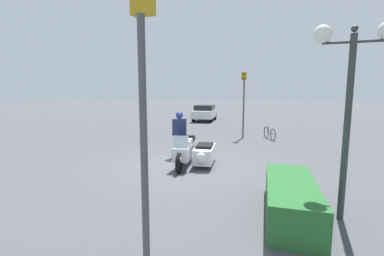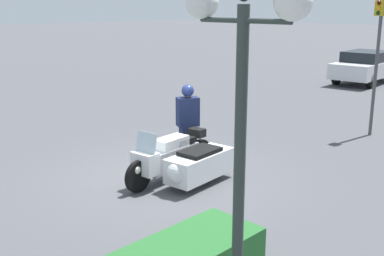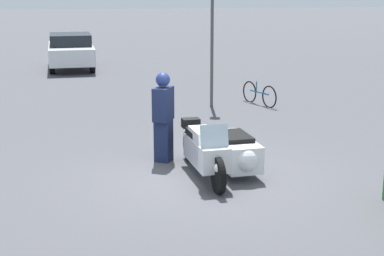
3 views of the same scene
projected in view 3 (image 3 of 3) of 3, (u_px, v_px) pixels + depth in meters
The scene contains 6 objects.
ground_plane at pixel (200, 177), 10.90m from camera, with size 160.00×160.00×0.00m, color #4C4C51.
police_motorcycle at pixel (222, 151), 10.95m from camera, with size 2.59×1.28×1.15m.
officer_rider at pixel (163, 115), 11.71m from camera, with size 0.57×0.49×1.80m.
traffic_light_far at pixel (212, 24), 16.67m from camera, with size 0.22×0.29×3.67m.
parked_car_background at pixel (71, 50), 24.78m from camera, with size 4.31×2.03×1.48m.
bicycle_parked at pixel (259, 94), 17.44m from camera, with size 1.53×0.62×0.70m.
Camera 3 is at (10.20, -1.90, 3.48)m, focal length 55.00 mm.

